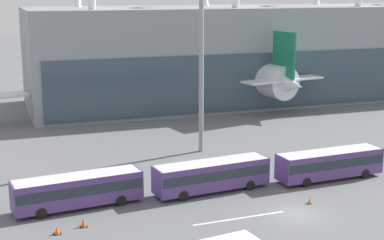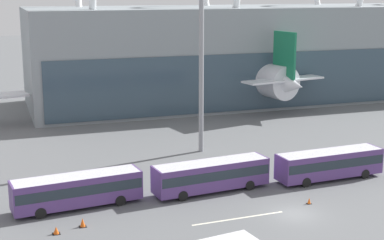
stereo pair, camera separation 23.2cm
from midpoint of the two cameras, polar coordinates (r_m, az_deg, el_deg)
The scene contains 9 objects.
ground_plane at distance 53.90m, azimuth 9.82°, elevation -8.96°, with size 440.00×440.00×0.00m, color slate.
airliner_at_gate_far at distance 105.60m, azimuth 3.49°, elevation 4.67°, with size 39.52×40.07×13.17m.
shuttle_bus_0 at distance 55.00m, azimuth -11.12°, elevation -6.56°, with size 12.00×4.06×3.04m.
shuttle_bus_1 at distance 58.18m, azimuth 1.80°, elevation -5.25°, with size 11.99×3.96×3.04m.
shuttle_bus_2 at distance 63.50m, azimuth 13.11°, elevation -4.04°, with size 11.91×3.43×3.04m.
lane_stripe_0 at distance 52.31m, azimuth 4.47°, elevation -9.48°, with size 8.73×0.25×0.01m, color silver.
traffic_cone_0 at distance 50.19m, azimuth -13.09°, elevation -10.40°, with size 0.64×0.64×0.64m.
traffic_cone_1 at distance 56.47m, azimuth 11.23°, elevation -7.68°, with size 0.43×0.43×0.59m.
traffic_cone_2 at distance 51.12m, azimuth -10.61°, elevation -9.77°, with size 0.61×0.61×0.76m.
Camera 1 is at (-24.90, -43.59, 19.67)m, focal length 55.00 mm.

